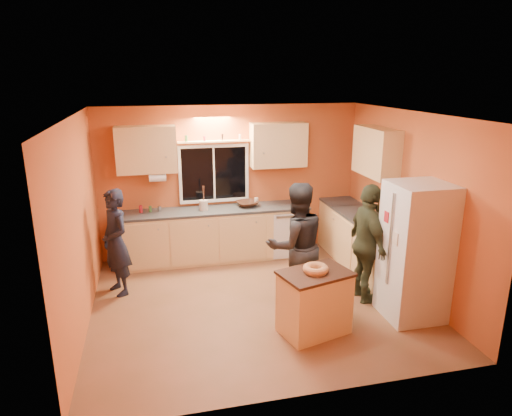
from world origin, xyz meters
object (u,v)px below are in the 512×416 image
object	(u,v)px
person_left	(116,242)
refrigerator	(415,252)
person_center	(296,245)
island	(314,302)
person_right	(368,244)

from	to	relation	value
person_left	refrigerator	bearing A→B (deg)	39.86
refrigerator	person_left	xyz separation A→B (m)	(-3.79, 1.56, -0.12)
refrigerator	person_center	xyz separation A→B (m)	(-1.39, 0.64, -0.03)
island	refrigerator	bearing A→B (deg)	-11.21
island	person_right	world-z (taller)	person_right
person_center	person_right	bearing A→B (deg)	169.12
refrigerator	person_right	xyz separation A→B (m)	(-0.39, 0.55, -0.06)
island	person_center	world-z (taller)	person_center
person_center	island	bearing A→B (deg)	85.05
person_left	person_right	bearing A→B (deg)	45.62
refrigerator	island	distance (m)	1.48
refrigerator	person_left	world-z (taller)	refrigerator
person_left	island	bearing A→B (deg)	27.59
person_right	person_center	bearing A→B (deg)	87.15
refrigerator	person_center	bearing A→B (deg)	155.16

